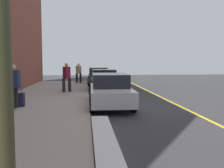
{
  "coord_description": "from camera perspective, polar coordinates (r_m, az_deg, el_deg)",
  "views": [
    {
      "loc": [
        12.19,
        -1.14,
        2.1
      ],
      "look_at": [
        0.24,
        0.03,
        1.06
      ],
      "focal_mm": 42.51,
      "sensor_mm": 36.0,
      "label": 1
    }
  ],
  "objects": [
    {
      "name": "ground_plane",
      "position": [
        12.42,
        -0.24,
        -4.79
      ],
      "size": [
        56.0,
        56.0,
        0.0
      ],
      "primitive_type": "plane",
      "color": "#333335"
    },
    {
      "name": "sidewalk",
      "position": [
        12.55,
        -15.47,
        -4.53
      ],
      "size": [
        28.0,
        4.6,
        0.15
      ],
      "primitive_type": "cube",
      "color": "#A39E93",
      "rests_on": "ground"
    },
    {
      "name": "lane_stripe_centre",
      "position": [
        13.11,
        13.86,
        -4.41
      ],
      "size": [
        28.0,
        0.14,
        0.01
      ],
      "primitive_type": "cube",
      "color": "gold",
      "rests_on": "ground"
    },
    {
      "name": "snow_bank_curb",
      "position": [
        6.9,
        -1.73,
        -11.82
      ],
      "size": [
        4.75,
        0.56,
        0.22
      ],
      "primitive_type": "cube",
      "color": "white",
      "rests_on": "ground"
    },
    {
      "name": "parked_car_charcoal",
      "position": [
        24.05,
        -2.97,
        1.73
      ],
      "size": [
        4.41,
        1.97,
        1.51
      ],
      "color": "black",
      "rests_on": "ground"
    },
    {
      "name": "parked_car_black",
      "position": [
        18.65,
        -1.76,
        0.81
      ],
      "size": [
        4.34,
        1.93,
        1.51
      ],
      "color": "black",
      "rests_on": "ground"
    },
    {
      "name": "parked_car_silver",
      "position": [
        12.28,
        -0.39,
        -1.33
      ],
      "size": [
        4.72,
        1.95,
        1.51
      ],
      "color": "black",
      "rests_on": "ground"
    },
    {
      "name": "pedestrian_burgundy_coat",
      "position": [
        17.06,
        -9.74,
        1.61
      ],
      "size": [
        0.59,
        0.56,
        1.84
      ],
      "color": "black",
      "rests_on": "sidewalk"
    },
    {
      "name": "pedestrian_tan_coat",
      "position": [
        24.1,
        -7.19,
        2.5
      ],
      "size": [
        0.56,
        0.53,
        1.77
      ],
      "color": "black",
      "rests_on": "sidewalk"
    },
    {
      "name": "pedestrian_navy_coat",
      "position": [
        11.56,
        -20.42,
        -0.25
      ],
      "size": [
        0.6,
        0.52,
        1.81
      ],
      "color": "black",
      "rests_on": "sidewalk"
    },
    {
      "name": "rolling_suitcase",
      "position": [
        12.08,
        -18.86,
        -3.2
      ],
      "size": [
        0.34,
        0.22,
        0.94
      ],
      "color": "#191E38",
      "rests_on": "sidewalk"
    }
  ]
}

